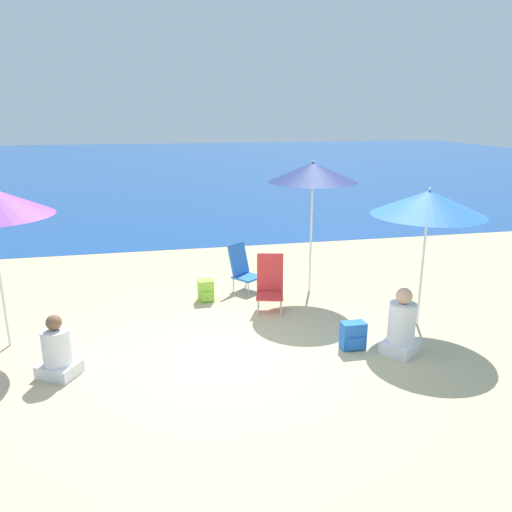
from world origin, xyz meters
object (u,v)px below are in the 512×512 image
Objects in this scene: beach_chair_red at (270,282)px; beach_umbrella_blue at (429,203)px; backpack_lime at (206,290)px; beach_chair_blue at (242,267)px; person_seated_far at (401,327)px; backpack_blue at (353,336)px; beach_umbrella_navy at (313,172)px; person_seated_near at (57,352)px.

beach_umbrella_blue is at bearing -13.75° from beach_chair_red.
beach_umbrella_blue is 5.73× the size of backpack_lime.
beach_chair_blue is (-2.29, 2.07, -1.43)m from beach_umbrella_blue.
person_seated_far is 0.64m from backpack_blue.
beach_umbrella_blue is 2.06m from beach_umbrella_navy.
beach_umbrella_navy reaches higher than backpack_lime.
backpack_lime is 2.79m from backpack_blue.
backpack_blue reaches higher than backpack_lime.
beach_chair_blue is 3.73m from person_seated_near.
beach_umbrella_navy is (-1.15, 1.69, 0.26)m from beach_umbrella_blue.
backpack_lime is (-0.97, 0.57, -0.27)m from beach_chair_red.
person_seated_far is (-0.69, -0.78, -1.48)m from beach_umbrella_blue.
backpack_blue is at bearing -151.64° from person_seated_far.
person_seated_far is at bearing -40.17° from beach_chair_red.
person_seated_far reaches higher than backpack_lime.
beach_umbrella_navy is at bearing 49.71° from beach_chair_red.
beach_umbrella_navy is 4.78m from person_seated_near.
beach_chair_red is 1.13× the size of person_seated_near.
beach_chair_blue is 3.27m from person_seated_far.
person_seated_far is 3.35m from backpack_lime.
person_seated_far reaches higher than backpack_blue.
beach_chair_red is 2.38× the size of backpack_blue.
beach_umbrella_navy is 2.67m from backpack_lime.
beach_chair_red is 1.81m from backpack_blue.
backpack_lime is (-1.84, -0.05, -1.93)m from beach_umbrella_navy.
beach_chair_red is (-2.02, 1.07, -1.40)m from beach_umbrella_blue.
beach_umbrella_blue is 2.63× the size of person_seated_near.
beach_chair_red is at bearing -112.99° from beach_chair_blue.
beach_umbrella_navy is at bearing -30.48° from person_seated_near.
beach_umbrella_blue is at bearing -54.38° from person_seated_near.
person_seated_far is 2.51× the size of backpack_lime.
beach_chair_blue is (-0.26, 1.00, -0.04)m from beach_chair_red.
person_seated_far is 2.42× the size of backpack_blue.
beach_chair_red is 0.98× the size of person_seated_far.
beach_umbrella_navy reaches higher than beach_chair_blue.
person_seated_near reaches higher than backpack_blue.
backpack_blue is (-0.11, -2.24, -1.92)m from beach_umbrella_navy.
beach_umbrella_navy is 2.95× the size of person_seated_near.
beach_umbrella_blue is 2.68m from beach_chair_red.
backpack_lime is at bearing -178.46° from beach_umbrella_navy.
person_seated_far is (4.32, -0.31, 0.06)m from person_seated_near.
beach_chair_blue is at bearing 137.80° from beach_umbrella_blue.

